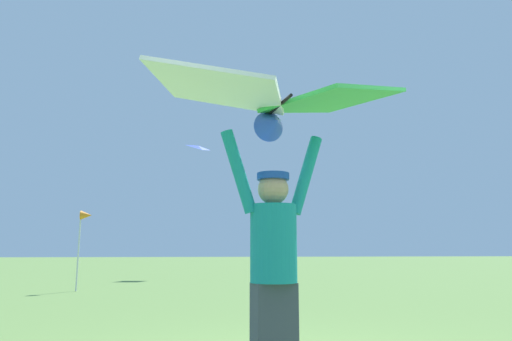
% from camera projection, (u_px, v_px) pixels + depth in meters
% --- Properties ---
extents(kite_flyer_person, '(0.81, 0.40, 1.92)m').
position_uv_depth(kite_flyer_person, '(274.00, 266.00, 3.28)').
color(kite_flyer_person, '#424751').
rests_on(kite_flyer_person, ground).
extents(held_stunt_kite, '(2.00, 1.21, 0.42)m').
position_uv_depth(held_stunt_kite, '(277.00, 101.00, 3.40)').
color(held_stunt_kite, black).
extents(distant_kite_blue_far_center, '(1.04, 1.05, 0.44)m').
position_uv_depth(distant_kite_blue_far_center, '(198.00, 147.00, 18.79)').
color(distant_kite_blue_far_center, blue).
extents(marker_flag, '(0.30, 0.24, 2.05)m').
position_uv_depth(marker_flag, '(85.00, 221.00, 11.86)').
color(marker_flag, silver).
rests_on(marker_flag, ground).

